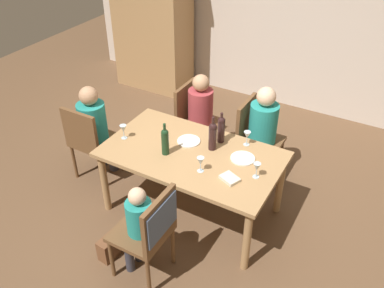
{
  "coord_description": "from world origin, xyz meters",
  "views": [
    {
      "loc": [
        1.54,
        -2.73,
        3.02
      ],
      "look_at": [
        0.0,
        0.0,
        0.83
      ],
      "focal_mm": 38.46,
      "sensor_mm": 36.0,
      "label": 1
    }
  ],
  "objects": [
    {
      "name": "chair_near",
      "position": [
        0.12,
        -0.87,
        0.59
      ],
      "size": [
        0.46,
        0.44,
        0.92
      ],
      "rotation": [
        0.0,
        0.0,
        1.57
      ],
      "color": "brown",
      "rests_on": "ground_plane"
    },
    {
      "name": "wine_glass_near_left",
      "position": [
        0.2,
        -0.2,
        0.84
      ],
      "size": [
        0.07,
        0.07,
        0.15
      ],
      "color": "silver",
      "rests_on": "dining_table"
    },
    {
      "name": "dinner_plate_host",
      "position": [
        0.46,
        0.15,
        0.74
      ],
      "size": [
        0.23,
        0.23,
        0.01
      ],
      "primitive_type": "cylinder",
      "color": "white",
      "rests_on": "dining_table"
    },
    {
      "name": "person_man_bearded",
      "position": [
        0.4,
        0.87,
        0.65
      ],
      "size": [
        0.35,
        0.3,
        1.13
      ],
      "rotation": [
        0.0,
        0.0,
        -1.57
      ],
      "color": "#33333D",
      "rests_on": "ground_plane"
    },
    {
      "name": "armoire_cabinet",
      "position": [
        -1.94,
        2.24,
        1.1
      ],
      "size": [
        1.18,
        0.62,
        2.18
      ],
      "color": "#A87F51",
      "rests_on": "ground_plane"
    },
    {
      "name": "dining_table",
      "position": [
        0.0,
        0.0,
        0.65
      ],
      "size": [
        1.68,
        0.97,
        0.73
      ],
      "color": "#A87F51",
      "rests_on": "ground_plane"
    },
    {
      "name": "wine_glass_near_right",
      "position": [
        0.66,
        -0.04,
        0.84
      ],
      "size": [
        0.07,
        0.07,
        0.15
      ],
      "color": "silver",
      "rests_on": "dining_table"
    },
    {
      "name": "ground_plane",
      "position": [
        0.0,
        0.0,
        0.0
      ],
      "size": [
        10.0,
        10.0,
        0.0
      ],
      "primitive_type": "plane",
      "color": "brown"
    },
    {
      "name": "rear_room_partition",
      "position": [
        0.0,
        2.69,
        1.35
      ],
      "size": [
        6.4,
        0.12,
        2.7
      ],
      "primitive_type": "cube",
      "color": "beige",
      "rests_on": "ground_plane"
    },
    {
      "name": "person_woman_host",
      "position": [
        -1.22,
        0.03,
        0.65
      ],
      "size": [
        0.3,
        0.34,
        1.11
      ],
      "color": "#33333D",
      "rests_on": "ground_plane"
    },
    {
      "name": "handbag",
      "position": [
        -0.35,
        -0.87,
        0.11
      ],
      "size": [
        0.15,
        0.29,
        0.22
      ],
      "primitive_type": "cube",
      "rotation": [
        0.0,
        0.0,
        1.48
      ],
      "color": "brown",
      "rests_on": "ground_plane"
    },
    {
      "name": "dinner_plate_guest_left",
      "position": [
        -0.12,
        0.14,
        0.74
      ],
      "size": [
        0.23,
        0.23,
        0.01
      ],
      "primitive_type": "cylinder",
      "color": "white",
      "rests_on": "dining_table"
    },
    {
      "name": "wine_bottle_dark_red",
      "position": [
        0.15,
        0.3,
        0.88
      ],
      "size": [
        0.07,
        0.07,
        0.32
      ],
      "color": "black",
      "rests_on": "dining_table"
    },
    {
      "name": "person_child_small",
      "position": [
        -0.02,
        -0.87,
        0.56
      ],
      "size": [
        0.25,
        0.22,
        0.94
      ],
      "rotation": [
        0.0,
        0.0,
        1.57
      ],
      "color": "#33333D",
      "rests_on": "ground_plane"
    },
    {
      "name": "person_man_guest",
      "position": [
        -0.35,
        0.87,
        0.63
      ],
      "size": [
        0.33,
        0.29,
        1.09
      ],
      "rotation": [
        0.0,
        0.0,
        -1.57
      ],
      "color": "#33333D",
      "rests_on": "ground_plane"
    },
    {
      "name": "wine_bottle_tall_green",
      "position": [
        0.14,
        0.15,
        0.89
      ],
      "size": [
        0.08,
        0.08,
        0.35
      ],
      "color": "black",
      "rests_on": "dining_table"
    },
    {
      "name": "chair_far_left",
      "position": [
        -0.47,
        0.87,
        0.53
      ],
      "size": [
        0.44,
        0.44,
        0.92
      ],
      "rotation": [
        0.0,
        0.0,
        -1.57
      ],
      "color": "brown",
      "rests_on": "ground_plane"
    },
    {
      "name": "wine_bottle_short_olive",
      "position": [
        -0.21,
        -0.13,
        0.88
      ],
      "size": [
        0.07,
        0.07,
        0.33
      ],
      "color": "#19381E",
      "rests_on": "dining_table"
    },
    {
      "name": "wine_glass_centre",
      "position": [
        0.39,
        0.37,
        0.84
      ],
      "size": [
        0.07,
        0.07,
        0.15
      ],
      "color": "silver",
      "rests_on": "dining_table"
    },
    {
      "name": "chair_left_end",
      "position": [
        -1.22,
        -0.09,
        0.53
      ],
      "size": [
        0.44,
        0.44,
        0.92
      ],
      "color": "brown",
      "rests_on": "ground_plane"
    },
    {
      "name": "wine_glass_far",
      "position": [
        -0.71,
        -0.12,
        0.84
      ],
      "size": [
        0.07,
        0.07,
        0.15
      ],
      "color": "silver",
      "rests_on": "dining_table"
    },
    {
      "name": "chair_far_right",
      "position": [
        0.29,
        0.87,
        0.53
      ],
      "size": [
        0.44,
        0.44,
        0.92
      ],
      "rotation": [
        0.0,
        0.0,
        -1.57
      ],
      "color": "brown",
      "rests_on": "ground_plane"
    },
    {
      "name": "folded_napkin",
      "position": [
        0.48,
        -0.19,
        0.75
      ],
      "size": [
        0.19,
        0.17,
        0.03
      ],
      "primitive_type": "cube",
      "rotation": [
        0.0,
        0.0,
        -0.4
      ],
      "color": "beige",
      "rests_on": "dining_table"
    }
  ]
}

